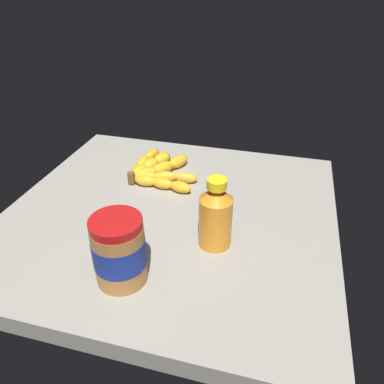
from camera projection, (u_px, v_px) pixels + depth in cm
name	position (u px, v px, depth cm)	size (l,w,h in cm)	color
ground_plane	(170.00, 218.00, 88.55)	(75.67, 72.87, 4.10)	gray
banana_bunch	(156.00, 170.00, 100.97)	(18.44, 21.12, 3.55)	gold
peanut_butter_jar	(119.00, 251.00, 65.53)	(9.52, 9.52, 13.32)	#B27238
honey_bottle	(216.00, 215.00, 73.72)	(6.76, 6.76, 15.37)	orange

